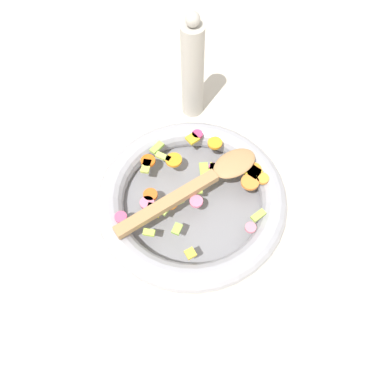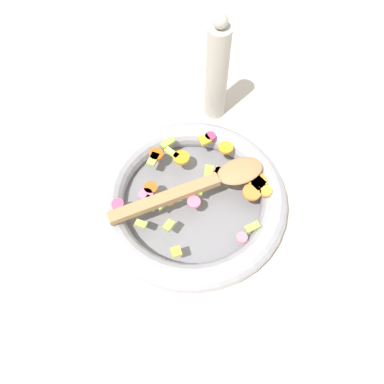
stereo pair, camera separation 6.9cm
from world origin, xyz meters
The scene contains 5 objects.
ground_plane centered at (0.00, 0.00, 0.00)m, with size 4.00×4.00×0.00m, color beige.
skillet centered at (0.00, 0.00, 0.02)m, with size 0.36×0.36×0.05m.
chopped_vegetables centered at (0.00, -0.02, 0.05)m, with size 0.26×0.27×0.01m.
wooden_spoon centered at (-0.02, -0.02, 0.06)m, with size 0.21×0.26×0.01m.
pepper_mill centered at (0.08, -0.23, 0.11)m, with size 0.05×0.05×0.24m.
Camera 2 is at (-0.17, 0.30, 0.65)m, focal length 35.00 mm.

